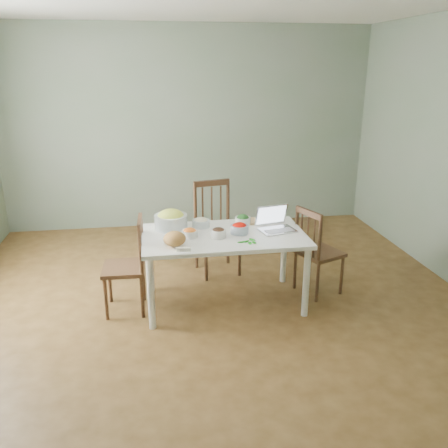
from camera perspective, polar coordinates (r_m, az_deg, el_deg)
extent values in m
cube|color=#432B10|center=(4.50, -1.09, -10.05)|extent=(5.00, 5.00, 0.00)
cube|color=slate|center=(6.47, -4.33, 11.52)|extent=(5.00, 0.00, 2.70)
cube|color=slate|center=(1.71, 10.64, -10.37)|extent=(5.00, 0.00, 2.70)
ellipsoid|color=#CF9044|center=(4.01, -6.07, -1.80)|extent=(0.26, 0.26, 0.13)
cube|color=beige|center=(3.91, -4.97, -3.11)|extent=(0.12, 0.05, 0.03)
cylinder|color=#DCB67D|center=(4.62, 3.20, 0.35)|extent=(0.23, 0.23, 0.02)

